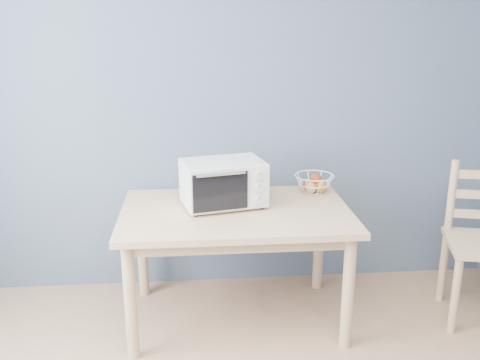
{
  "coord_description": "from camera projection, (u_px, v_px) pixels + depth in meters",
  "views": [
    {
      "loc": [
        -0.17,
        -1.37,
        1.87
      ],
      "look_at": [
        0.1,
        1.73,
        0.93
      ],
      "focal_mm": 40.0,
      "sensor_mm": 36.0,
      "label": 1
    }
  ],
  "objects": [
    {
      "name": "room",
      "position": [
        260.0,
        233.0,
        1.48
      ],
      "size": [
        4.01,
        4.51,
        2.61
      ],
      "color": "tan",
      "rests_on": "ground"
    },
    {
      "name": "dining_table",
      "position": [
        236.0,
        225.0,
        3.3
      ],
      "size": [
        1.4,
        0.9,
        0.75
      ],
      "color": "tan",
      "rests_on": "ground"
    },
    {
      "name": "toaster_oven",
      "position": [
        220.0,
        183.0,
        3.28
      ],
      "size": [
        0.55,
        0.45,
        0.29
      ],
      "rotation": [
        0.0,
        0.0,
        0.22
      ],
      "color": "beige",
      "rests_on": "dining_table"
    },
    {
      "name": "fruit_basket",
      "position": [
        314.0,
        183.0,
        3.57
      ],
      "size": [
        0.3,
        0.3,
        0.13
      ],
      "rotation": [
        0.0,
        0.0,
        0.15
      ],
      "color": "white",
      "rests_on": "dining_table"
    }
  ]
}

